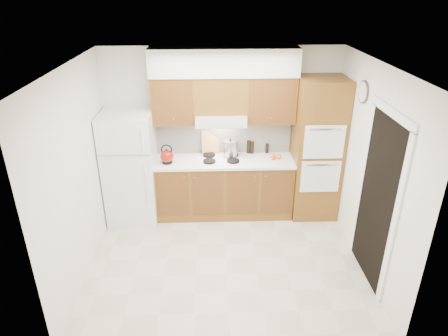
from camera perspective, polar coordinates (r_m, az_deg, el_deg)
name	(u,v)px	position (r m, az deg, el deg)	size (l,w,h in m)	color
floor	(226,258)	(5.60, 0.25, -12.72)	(3.60, 3.60, 0.00)	beige
ceiling	(226,65)	(4.50, 0.31, 14.44)	(3.60, 3.60, 0.00)	white
wall_back	(222,131)	(6.29, -0.29, 5.31)	(3.60, 0.02, 2.60)	white
wall_left	(78,175)	(5.16, -20.12, -0.93)	(0.02, 3.00, 2.60)	white
wall_right	(370,170)	(5.29, 20.15, -0.30)	(0.02, 3.00, 2.60)	white
fridge	(131,167)	(6.24, -13.17, 0.08)	(0.75, 0.72, 1.72)	white
base_cabinets	(224,188)	(6.36, 0.04, -2.83)	(2.11, 0.60, 0.90)	brown
countertop	(224,161)	(6.15, 0.05, 1.00)	(2.13, 0.62, 0.04)	white
backsplash	(224,136)	(6.30, -0.05, 4.58)	(2.11, 0.03, 0.56)	white
oven_cabinet	(317,149)	(6.27, 13.10, 2.61)	(0.70, 0.65, 2.20)	brown
upper_cab_left	(174,100)	(5.99, -7.20, 9.60)	(0.63, 0.33, 0.70)	brown
upper_cab_right	(270,99)	(6.03, 6.66, 9.75)	(0.73, 0.33, 0.70)	brown
range_hood	(221,119)	(5.99, -0.46, 7.05)	(0.75, 0.45, 0.15)	silver
upper_cab_over_hood	(221,95)	(5.95, -0.49, 10.44)	(0.75, 0.33, 0.55)	brown
soffit	(224,62)	(5.83, 0.00, 14.93)	(2.13, 0.36, 0.40)	silver
cooktop	(221,159)	(6.15, -0.43, 1.29)	(0.74, 0.50, 0.01)	white
doorway	(377,202)	(5.11, 20.98, -4.52)	(0.02, 0.90, 2.10)	black
wall_clock	(364,92)	(5.49, 19.31, 10.23)	(0.30, 0.30, 0.02)	#3F3833
kettle	(167,156)	(6.05, -8.15, 1.64)	(0.20, 0.20, 0.20)	maroon
cutting_board	(210,142)	(6.30, -1.97, 3.76)	(0.28, 0.02, 0.37)	tan
stock_pot	(230,148)	(6.20, 0.91, 2.89)	(0.22, 0.22, 0.23)	#ABABAF
condiment_a	(249,147)	(6.36, 3.54, 3.03)	(0.06, 0.06, 0.21)	black
condiment_b	(252,148)	(6.36, 4.00, 2.92)	(0.06, 0.06, 0.19)	black
condiment_c	(267,148)	(6.40, 6.16, 2.80)	(0.05, 0.05, 0.15)	black
orange_near	(273,157)	(6.18, 7.05, 1.55)	(0.08, 0.08, 0.08)	#F44C0C
orange_far	(279,156)	(6.22, 7.83, 1.66)	(0.08, 0.08, 0.08)	orange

